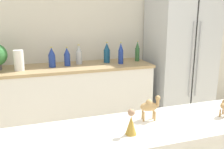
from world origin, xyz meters
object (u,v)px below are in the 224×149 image
paper_towel_roll (19,60)px  back_bottle_2 (107,53)px  back_bottle_0 (79,55)px  camel_figurine_second (150,106)px  refrigerator (179,62)px  back_bottle_3 (52,58)px  back_bottle_1 (67,57)px  back_bottle_5 (121,53)px  back_bottle_4 (137,51)px  wise_man_figurine_crimson (131,123)px

paper_towel_roll → back_bottle_2: back_bottle_2 is taller
back_bottle_0 → camel_figurine_second: size_ratio=1.69×
refrigerator → back_bottle_3: size_ratio=7.19×
refrigerator → back_bottle_2: refrigerator is taller
back_bottle_1 → back_bottle_2: bearing=4.3°
back_bottle_3 → back_bottle_5: size_ratio=0.88×
refrigerator → back_bottle_4: bearing=171.4°
back_bottle_2 → back_bottle_5: size_ratio=0.97×
paper_towel_roll → back_bottle_2: (1.10, 0.13, 0.01)m
back_bottle_2 → wise_man_figurine_crimson: bearing=-104.0°
back_bottle_0 → back_bottle_4: 0.81m
back_bottle_0 → back_bottle_5: 0.54m
back_bottle_4 → camel_figurine_second: bearing=-112.1°
paper_towel_roll → wise_man_figurine_crimson: (0.59, -1.92, -0.03)m
back_bottle_1 → back_bottle_5: bearing=-7.6°
back_bottle_5 → back_bottle_3: bearing=175.7°
back_bottle_5 → back_bottle_4: bearing=21.5°
paper_towel_roll → wise_man_figurine_crimson: paper_towel_roll is taller
back_bottle_0 → back_bottle_3: bearing=-166.2°
back_bottle_2 → camel_figurine_second: (-0.33, -1.91, -0.02)m
camel_figurine_second → back_bottle_2: bearing=80.1°
back_bottle_2 → back_bottle_0: bearing=176.6°
back_bottle_0 → back_bottle_1: (-0.16, -0.06, -0.01)m
back_bottle_4 → camel_figurine_second: (-0.77, -1.90, -0.02)m
back_bottle_4 → back_bottle_1: bearing=-178.7°
back_bottle_1 → back_bottle_2: 0.54m
back_bottle_0 → back_bottle_1: bearing=-159.3°
back_bottle_1 → back_bottle_2: (0.54, 0.04, 0.02)m
refrigerator → back_bottle_0: bearing=174.6°
back_bottle_1 → wise_man_figurine_crimson: bearing=-89.2°
back_bottle_5 → back_bottle_0: bearing=163.6°
back_bottle_0 → wise_man_figurine_crimson: 2.07m
back_bottle_4 → camel_figurine_second: 2.05m
back_bottle_2 → camel_figurine_second: bearing=-99.9°
back_bottle_2 → wise_man_figurine_crimson: size_ratio=1.95×
camel_figurine_second → back_bottle_4: bearing=67.9°
back_bottle_4 → back_bottle_2: bearing=177.6°
back_bottle_0 → back_bottle_3: back_bottle_0 is taller
paper_towel_roll → back_bottle_3: back_bottle_3 is taller
refrigerator → paper_towel_roll: 2.17m
camel_figurine_second → wise_man_figurine_crimson: camel_figurine_second is taller
back_bottle_5 → camel_figurine_second: 1.85m
paper_towel_roll → back_bottle_2: size_ratio=0.86×
back_bottle_2 → back_bottle_4: (0.44, -0.02, 0.00)m
back_bottle_2 → paper_towel_roll: bearing=-173.2°
back_bottle_4 → wise_man_figurine_crimson: size_ratio=1.97×
back_bottle_2 → back_bottle_4: bearing=-2.4°
back_bottle_2 → wise_man_figurine_crimson: (-0.51, -2.05, -0.04)m
refrigerator → wise_man_figurine_crimson: (-1.57, -1.94, 0.12)m
paper_towel_roll → back_bottle_0: back_bottle_0 is taller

